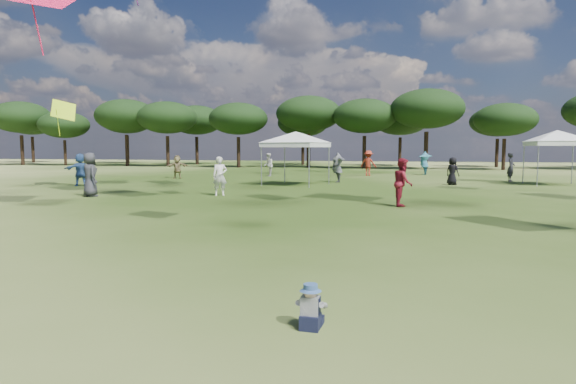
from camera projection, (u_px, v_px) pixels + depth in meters
name	position (u px, v px, depth m)	size (l,w,h in m)	color
tree_line	(416.00, 114.00, 48.55)	(108.78, 17.63, 7.77)	black
tent_left	(296.00, 134.00, 26.29)	(5.86, 5.86, 3.23)	gray
tent_right	(557.00, 132.00, 26.23)	(5.60, 5.60, 3.31)	gray
toddler	(311.00, 308.00, 5.48)	(0.35, 0.39, 0.52)	black
festival_crowd	(329.00, 167.00, 29.09)	(29.97, 22.27, 1.86)	maroon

